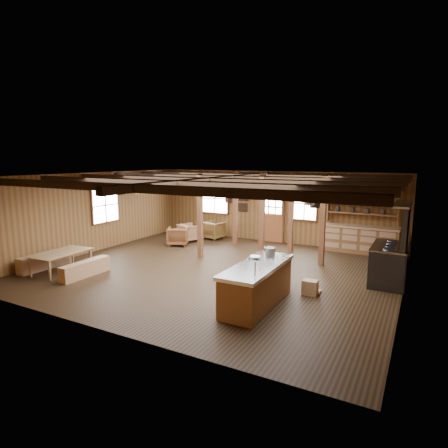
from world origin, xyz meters
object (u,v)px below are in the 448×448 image
at_px(dining_table, 63,262).
at_px(armchair_b, 213,230).
at_px(kitchen_island, 257,284).
at_px(armchair_a, 178,236).
at_px(armchair_c, 189,232).
at_px(commercial_range, 392,258).

distance_m(dining_table, armchair_b, 6.29).
bearing_deg(kitchen_island, armchair_a, 140.91).
relative_size(kitchen_island, armchair_c, 3.27).
height_order(kitchen_island, commercial_range, commercial_range).
bearing_deg(dining_table, armchair_b, -17.75).
relative_size(dining_table, armchair_b, 2.10).
xyz_separation_m(commercial_range, dining_table, (-8.54, -3.46, -0.39)).
distance_m(dining_table, armchair_c, 5.34).
relative_size(armchair_b, armchair_c, 1.03).
distance_m(kitchen_island, armchair_b, 7.21).
relative_size(dining_table, armchair_a, 2.18).
height_order(armchair_a, armchair_c, armchair_c).
distance_m(kitchen_island, armchair_a, 6.46).
height_order(commercial_range, dining_table, commercial_range).
bearing_deg(kitchen_island, armchair_c, 135.73).
bearing_deg(commercial_range, dining_table, -157.95).
xyz_separation_m(dining_table, armchair_b, (1.59, 6.08, 0.07)).
bearing_deg(armchair_a, kitchen_island, 114.70).
xyz_separation_m(dining_table, armchair_c, (0.96, 5.25, 0.06)).
height_order(dining_table, armchair_b, armchair_b).
bearing_deg(armchair_b, commercial_range, 168.29).
xyz_separation_m(armchair_b, armchair_c, (-0.63, -0.83, -0.01)).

